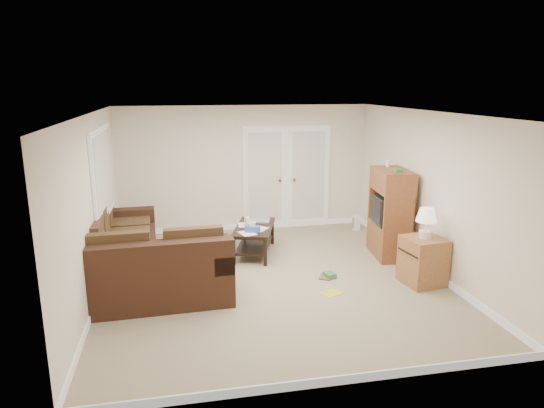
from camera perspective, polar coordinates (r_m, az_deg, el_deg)
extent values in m
plane|color=tan|center=(7.46, -0.02, -8.88)|extent=(5.50, 5.50, 0.00)
cube|color=white|center=(6.89, -0.02, 10.66)|extent=(5.00, 5.50, 0.02)
cube|color=white|center=(7.04, -20.40, -0.45)|extent=(0.02, 5.50, 2.50)
cube|color=white|center=(7.94, 17.97, 1.29)|extent=(0.02, 5.50, 2.50)
cube|color=white|center=(9.73, -3.20, 4.17)|extent=(5.00, 0.02, 2.50)
cube|color=white|center=(4.53, 6.86, -7.42)|extent=(5.00, 0.02, 2.50)
cube|color=silver|center=(9.81, -0.84, 2.93)|extent=(0.90, 0.04, 2.13)
cube|color=silver|center=(10.01, 4.25, 3.11)|extent=(0.90, 0.04, 2.13)
cube|color=white|center=(9.77, -0.81, 3.19)|extent=(0.68, 0.02, 1.80)
cube|color=white|center=(9.97, 4.29, 3.37)|extent=(0.68, 0.02, 1.80)
cube|color=silver|center=(7.94, -19.30, 3.41)|extent=(0.04, 1.92, 1.42)
cube|color=white|center=(7.94, -19.12, 3.42)|extent=(0.02, 1.74, 1.24)
cube|color=#3A2216|center=(8.12, -17.04, -5.83)|extent=(1.11, 2.61, 0.47)
cube|color=#3A2216|center=(8.01, -19.91, -2.75)|extent=(0.37, 2.58, 0.48)
cube|color=#3A2216|center=(9.11, -16.83, -1.32)|extent=(1.02, 0.31, 0.25)
cube|color=#4C351E|center=(8.02, -16.55, -3.77)|extent=(0.77, 2.48, 0.13)
cube|color=#3A2216|center=(6.90, -13.36, -9.14)|extent=(2.05, 1.09, 0.47)
cube|color=#3A2216|center=(6.38, -13.56, -6.48)|extent=(2.02, 0.35, 0.48)
cube|color=#3A2216|center=(6.81, -6.16, -5.89)|extent=(0.31, 1.02, 0.25)
cube|color=#4C351E|center=(6.87, -13.51, -6.53)|extent=(1.93, 0.75, 0.13)
cube|color=black|center=(6.77, -6.19, -4.77)|extent=(0.39, 0.91, 0.03)
cube|color=red|center=(6.99, -6.46, -3.97)|extent=(0.36, 0.15, 0.02)
cube|color=black|center=(8.42, -2.11, -2.81)|extent=(0.95, 1.35, 0.06)
cube|color=black|center=(8.51, -2.09, -4.78)|extent=(0.83, 1.24, 0.03)
cylinder|color=white|center=(8.35, -2.93, -2.12)|extent=(0.10, 0.10, 0.18)
cylinder|color=red|center=(8.30, -2.94, -1.02)|extent=(0.01, 0.01, 0.16)
cube|color=#3457A9|center=(8.07, -2.29, -2.96)|extent=(0.27, 0.20, 0.10)
cube|color=white|center=(8.30, -2.22, -2.83)|extent=(0.58, 0.76, 0.00)
cube|color=brown|center=(8.63, 13.58, -4.08)|extent=(0.62, 1.00, 0.57)
cube|color=brown|center=(8.38, 13.98, 2.68)|extent=(0.62, 1.00, 0.38)
cube|color=black|center=(8.49, 13.65, -0.76)|extent=(0.51, 0.61, 0.47)
cube|color=black|center=(8.41, 12.17, -0.67)|extent=(0.07, 0.49, 0.38)
cube|color=#387C3B|center=(8.12, 14.59, 3.85)|extent=(0.13, 0.18, 0.06)
cylinder|color=white|center=(8.60, 13.48, 4.65)|extent=(0.07, 0.07, 0.11)
cube|color=#9F683A|center=(7.54, 17.34, -6.40)|extent=(0.62, 0.62, 0.71)
cylinder|color=white|center=(7.41, 17.57, -3.43)|extent=(0.17, 0.17, 0.11)
cylinder|color=white|center=(7.38, 17.64, -2.45)|extent=(0.03, 0.03, 0.15)
cone|color=beige|center=(7.33, 17.73, -1.23)|extent=(0.31, 0.31, 0.20)
cube|color=white|center=(10.02, 9.88, -2.16)|extent=(0.13, 0.11, 0.31)
cube|color=yellow|center=(7.06, 6.97, -10.34)|extent=(0.36, 0.33, 0.01)
cube|color=#387C3B|center=(7.58, 6.80, -8.30)|extent=(0.18, 0.22, 0.08)
imported|color=brown|center=(7.60, 5.70, -8.44)|extent=(0.28, 0.31, 0.02)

